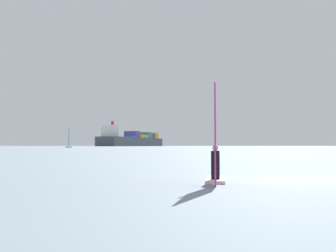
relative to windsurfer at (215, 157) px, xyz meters
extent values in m
plane|color=gray|center=(3.76, 0.32, -0.94)|extent=(4000.00, 4000.00, 0.00)
cube|color=white|center=(0.33, 0.64, -0.88)|extent=(1.72, 2.47, 0.12)
cylinder|color=black|center=(-0.03, -0.05, 0.90)|extent=(0.89, 1.65, 3.45)
cube|color=#D8338C|center=(-0.33, -0.64, 0.73)|extent=(1.38, 2.62, 3.78)
cylinder|color=black|center=(0.04, 0.07, 0.21)|extent=(0.72, 1.35, 0.04)
cylinder|color=black|center=(0.17, 0.33, -0.30)|extent=(0.50, 0.56, 1.06)
sphere|color=tan|center=(0.17, 0.33, 0.33)|extent=(0.22, 0.22, 0.22)
cube|color=#3F444C|center=(182.46, 650.05, 6.03)|extent=(156.20, 185.70, 13.92)
cube|color=silver|center=(132.36, 586.82, 21.58)|extent=(33.91, 32.11, 17.19)
cylinder|color=red|center=(132.36, 586.82, 33.17)|extent=(4.00, 4.00, 6.00)
cube|color=#1E66AD|center=(162.54, 624.92, 14.29)|extent=(32.43, 30.63, 2.60)
cube|color=#59388C|center=(174.22, 639.66, 18.19)|extent=(32.43, 30.63, 10.40)
cube|color=gold|center=(185.90, 654.40, 15.59)|extent=(32.43, 30.63, 5.20)
cube|color=#99999E|center=(197.58, 669.14, 15.59)|extent=(32.43, 30.63, 5.20)
cube|color=#2D8C47|center=(209.26, 683.87, 18.19)|extent=(32.43, 30.63, 10.40)
cube|color=#59388C|center=(220.93, 698.61, 16.89)|extent=(32.43, 30.63, 7.80)
cube|color=gold|center=(232.61, 713.35, 18.19)|extent=(32.43, 30.63, 10.40)
cube|color=#60665B|center=(439.34, 1471.65, 21.30)|extent=(727.53, 384.92, 44.47)
cube|color=white|center=(21.95, 214.60, -0.47)|extent=(2.53, 7.76, 0.94)
cylinder|color=#B2B2B7|center=(21.95, 214.60, 5.24)|extent=(0.16, 0.16, 10.48)
cube|color=#268CD8|center=(21.97, 213.80, 4.72)|extent=(0.15, 2.40, 8.80)
camera|label=1|loc=(-6.86, -13.34, 0.42)|focal=44.29mm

